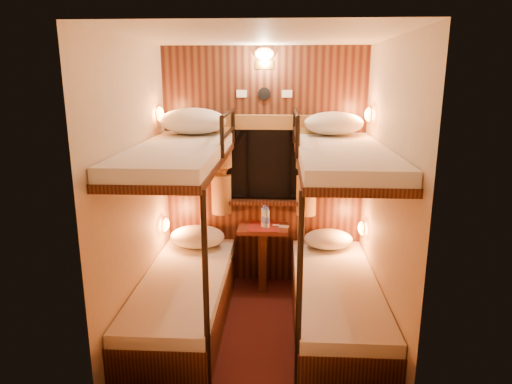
# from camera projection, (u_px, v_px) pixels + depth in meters

# --- Properties ---
(floor) EXTENTS (2.10, 2.10, 0.00)m
(floor) POSITION_uv_depth(u_px,v_px,m) (259.00, 330.00, 3.91)
(floor) COLOR black
(floor) RESTS_ON ground
(ceiling) EXTENTS (2.10, 2.10, 0.00)m
(ceiling) POSITION_uv_depth(u_px,v_px,m) (259.00, 36.00, 3.32)
(ceiling) COLOR silver
(ceiling) RESTS_ON wall_back
(wall_back) EXTENTS (2.40, 0.00, 2.40)m
(wall_back) POSITION_uv_depth(u_px,v_px,m) (264.00, 169.00, 4.63)
(wall_back) COLOR #C6B293
(wall_back) RESTS_ON floor
(wall_front) EXTENTS (2.40, 0.00, 2.40)m
(wall_front) POSITION_uv_depth(u_px,v_px,m) (250.00, 242.00, 2.60)
(wall_front) COLOR #C6B293
(wall_front) RESTS_ON floor
(wall_left) EXTENTS (0.00, 2.40, 2.40)m
(wall_left) POSITION_uv_depth(u_px,v_px,m) (135.00, 193.00, 3.67)
(wall_left) COLOR #C6B293
(wall_left) RESTS_ON floor
(wall_right) EXTENTS (0.00, 2.40, 2.40)m
(wall_right) POSITION_uv_depth(u_px,v_px,m) (387.00, 197.00, 3.56)
(wall_right) COLOR #C6B293
(wall_right) RESTS_ON floor
(back_panel) EXTENTS (2.00, 0.03, 2.40)m
(back_panel) POSITION_uv_depth(u_px,v_px,m) (264.00, 169.00, 4.62)
(back_panel) COLOR black
(back_panel) RESTS_ON floor
(bunk_left) EXTENTS (0.72, 1.90, 1.82)m
(bunk_left) POSITION_uv_depth(u_px,v_px,m) (183.00, 265.00, 3.88)
(bunk_left) COLOR black
(bunk_left) RESTS_ON floor
(bunk_right) EXTENTS (0.72, 1.90, 1.82)m
(bunk_right) POSITION_uv_depth(u_px,v_px,m) (337.00, 268.00, 3.80)
(bunk_right) COLOR black
(bunk_right) RESTS_ON floor
(window) EXTENTS (1.00, 0.12, 0.79)m
(window) POSITION_uv_depth(u_px,v_px,m) (264.00, 172.00, 4.59)
(window) COLOR black
(window) RESTS_ON back_panel
(curtains) EXTENTS (1.10, 0.22, 1.00)m
(curtains) POSITION_uv_depth(u_px,v_px,m) (264.00, 164.00, 4.54)
(curtains) COLOR brown
(curtains) RESTS_ON back_panel
(back_fixtures) EXTENTS (0.54, 0.09, 0.48)m
(back_fixtures) POSITION_uv_depth(u_px,v_px,m) (264.00, 62.00, 4.32)
(back_fixtures) COLOR black
(back_fixtures) RESTS_ON back_panel
(reading_lamps) EXTENTS (2.00, 0.20, 1.25)m
(reading_lamps) POSITION_uv_depth(u_px,v_px,m) (263.00, 172.00, 4.28)
(reading_lamps) COLOR orange
(reading_lamps) RESTS_ON wall_left
(table) EXTENTS (0.50, 0.34, 0.66)m
(table) POSITION_uv_depth(u_px,v_px,m) (263.00, 249.00, 4.63)
(table) COLOR #581F14
(table) RESTS_ON floor
(bottle_left) EXTENTS (0.06, 0.06, 0.22)m
(bottle_left) POSITION_uv_depth(u_px,v_px,m) (264.00, 218.00, 4.54)
(bottle_left) COLOR #99BFE5
(bottle_left) RESTS_ON table
(bottle_right) EXTENTS (0.06, 0.06, 0.21)m
(bottle_right) POSITION_uv_depth(u_px,v_px,m) (267.00, 219.00, 4.52)
(bottle_right) COLOR #99BFE5
(bottle_right) RESTS_ON table
(sachet_a) EXTENTS (0.10, 0.08, 0.01)m
(sachet_a) POSITION_uv_depth(u_px,v_px,m) (284.00, 227.00, 4.56)
(sachet_a) COLOR silver
(sachet_a) RESTS_ON table
(sachet_b) EXTENTS (0.07, 0.06, 0.01)m
(sachet_b) POSITION_uv_depth(u_px,v_px,m) (276.00, 225.00, 4.61)
(sachet_b) COLOR silver
(sachet_b) RESTS_ON table
(pillow_lower_left) EXTENTS (0.54, 0.39, 0.21)m
(pillow_lower_left) POSITION_uv_depth(u_px,v_px,m) (197.00, 237.00, 4.54)
(pillow_lower_left) COLOR silver
(pillow_lower_left) RESTS_ON bunk_left
(pillow_lower_right) EXTENTS (0.48, 0.34, 0.19)m
(pillow_lower_right) POSITION_uv_depth(u_px,v_px,m) (328.00, 239.00, 4.51)
(pillow_lower_right) COLOR silver
(pillow_lower_right) RESTS_ON bunk_right
(pillow_upper_left) EXTENTS (0.62, 0.44, 0.24)m
(pillow_upper_left) POSITION_uv_depth(u_px,v_px,m) (193.00, 121.00, 4.23)
(pillow_upper_left) COLOR silver
(pillow_upper_left) RESTS_ON bunk_left
(pillow_upper_right) EXTENTS (0.54, 0.39, 0.21)m
(pillow_upper_right) POSITION_uv_depth(u_px,v_px,m) (334.00, 123.00, 4.18)
(pillow_upper_right) COLOR silver
(pillow_upper_right) RESTS_ON bunk_right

